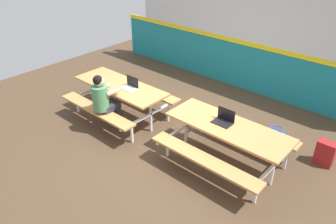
{
  "coord_description": "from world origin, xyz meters",
  "views": [
    {
      "loc": [
        3.44,
        -3.99,
        3.55
      ],
      "look_at": [
        0.0,
        -0.12,
        0.55
      ],
      "focal_mm": 34.81,
      "sensor_mm": 36.0,
      "label": 1
    }
  ],
  "objects_px": {
    "student_nearer": "(104,99)",
    "backpack_dark": "(325,153)",
    "laptop_dark": "(224,120)",
    "tote_bag_bright": "(275,139)",
    "picnic_table_right": "(227,134)",
    "picnic_table_left": "(121,92)",
    "laptop_silver": "(130,86)"
  },
  "relations": [
    {
      "from": "student_nearer",
      "to": "tote_bag_bright",
      "type": "bearing_deg",
      "value": 30.93
    },
    {
      "from": "backpack_dark",
      "to": "tote_bag_bright",
      "type": "height_order",
      "value": "backpack_dark"
    },
    {
      "from": "picnic_table_right",
      "to": "laptop_silver",
      "type": "xyz_separation_m",
      "value": [
        -2.2,
        -0.1,
        0.21
      ]
    },
    {
      "from": "laptop_dark",
      "to": "backpack_dark",
      "type": "height_order",
      "value": "laptop_dark"
    },
    {
      "from": "backpack_dark",
      "to": "laptop_dark",
      "type": "bearing_deg",
      "value": -143.15
    },
    {
      "from": "picnic_table_left",
      "to": "student_nearer",
      "type": "bearing_deg",
      "value": -72.27
    },
    {
      "from": "picnic_table_right",
      "to": "backpack_dark",
      "type": "xyz_separation_m",
      "value": [
        1.27,
        1.08,
        -0.36
      ]
    },
    {
      "from": "student_nearer",
      "to": "tote_bag_bright",
      "type": "distance_m",
      "value": 3.23
    },
    {
      "from": "backpack_dark",
      "to": "student_nearer",
      "type": "bearing_deg",
      "value": -153.46
    },
    {
      "from": "laptop_dark",
      "to": "backpack_dark",
      "type": "distance_m",
      "value": 1.83
    },
    {
      "from": "picnic_table_left",
      "to": "laptop_silver",
      "type": "distance_m",
      "value": 0.34
    },
    {
      "from": "laptop_dark",
      "to": "tote_bag_bright",
      "type": "relative_size",
      "value": 0.75
    },
    {
      "from": "laptop_dark",
      "to": "tote_bag_bright",
      "type": "distance_m",
      "value": 1.22
    },
    {
      "from": "backpack_dark",
      "to": "picnic_table_right",
      "type": "bearing_deg",
      "value": -139.74
    },
    {
      "from": "picnic_table_left",
      "to": "backpack_dark",
      "type": "bearing_deg",
      "value": 18.11
    },
    {
      "from": "backpack_dark",
      "to": "tote_bag_bright",
      "type": "relative_size",
      "value": 1.02
    },
    {
      "from": "laptop_dark",
      "to": "backpack_dark",
      "type": "relative_size",
      "value": 0.73
    },
    {
      "from": "picnic_table_left",
      "to": "laptop_dark",
      "type": "bearing_deg",
      "value": 4.39
    },
    {
      "from": "laptop_silver",
      "to": "tote_bag_bright",
      "type": "distance_m",
      "value": 2.91
    },
    {
      "from": "picnic_table_right",
      "to": "backpack_dark",
      "type": "bearing_deg",
      "value": 40.26
    },
    {
      "from": "picnic_table_left",
      "to": "student_nearer",
      "type": "distance_m",
      "value": 0.6
    },
    {
      "from": "student_nearer",
      "to": "backpack_dark",
      "type": "height_order",
      "value": "student_nearer"
    },
    {
      "from": "laptop_silver",
      "to": "backpack_dark",
      "type": "xyz_separation_m",
      "value": [
        3.48,
        1.18,
        -0.57
      ]
    },
    {
      "from": "tote_bag_bright",
      "to": "backpack_dark",
      "type": "bearing_deg",
      "value": 9.66
    },
    {
      "from": "picnic_table_left",
      "to": "backpack_dark",
      "type": "relative_size",
      "value": 4.68
    },
    {
      "from": "picnic_table_right",
      "to": "backpack_dark",
      "type": "height_order",
      "value": "picnic_table_right"
    },
    {
      "from": "picnic_table_right",
      "to": "laptop_silver",
      "type": "height_order",
      "value": "laptop_silver"
    },
    {
      "from": "laptop_dark",
      "to": "student_nearer",
      "type": "bearing_deg",
      "value": -161.26
    },
    {
      "from": "student_nearer",
      "to": "laptop_dark",
      "type": "height_order",
      "value": "student_nearer"
    },
    {
      "from": "picnic_table_left",
      "to": "laptop_dark",
      "type": "xyz_separation_m",
      "value": [
        2.35,
        0.18,
        0.21
      ]
    },
    {
      "from": "tote_bag_bright",
      "to": "laptop_dark",
      "type": "bearing_deg",
      "value": -122.0
    },
    {
      "from": "laptop_silver",
      "to": "backpack_dark",
      "type": "relative_size",
      "value": 0.73
    }
  ]
}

